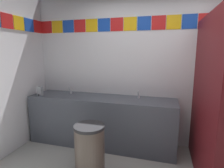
% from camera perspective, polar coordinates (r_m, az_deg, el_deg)
% --- Properties ---
extents(wall_back, '(4.39, 0.09, 2.64)m').
position_cam_1_polar(wall_back, '(3.21, 13.76, 4.60)').
color(wall_back, silver).
rests_on(wall_back, ground_plane).
extents(vanity_counter, '(2.51, 0.59, 0.85)m').
position_cam_1_polar(vanity_counter, '(3.26, -3.38, -11.25)').
color(vanity_counter, '#4C515B').
rests_on(vanity_counter, ground_plane).
extents(faucet_left, '(0.04, 0.10, 0.14)m').
position_cam_1_polar(faucet_left, '(3.45, -12.83, -2.15)').
color(faucet_left, silver).
rests_on(faucet_left, vanity_counter).
extents(faucet_right, '(0.04, 0.10, 0.14)m').
position_cam_1_polar(faucet_right, '(3.06, 8.25, -3.57)').
color(faucet_right, silver).
rests_on(faucet_right, vanity_counter).
extents(soap_dispenser, '(0.09, 0.09, 0.16)m').
position_cam_1_polar(soap_dispenser, '(3.48, -21.51, -2.08)').
color(soap_dispenser, gray).
rests_on(soap_dispenser, vanity_counter).
extents(trash_bin, '(0.40, 0.40, 0.68)m').
position_cam_1_polar(trash_bin, '(2.59, -6.97, -19.57)').
color(trash_bin, brown).
rests_on(trash_bin, ground_plane).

